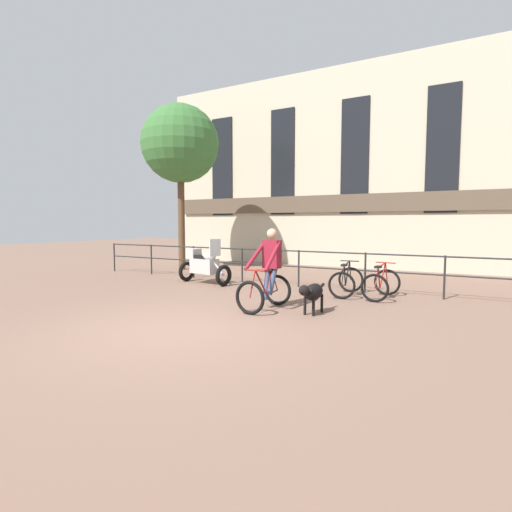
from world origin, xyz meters
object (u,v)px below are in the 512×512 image
object	(u,v)px
parked_motorcycle	(204,265)
dog	(312,292)
parked_bicycle_mid_left	(381,284)
cyclist_with_bike	(268,273)
parked_bicycle_near_lamp	(346,281)

from	to	relation	value
parked_motorcycle	dog	bearing A→B (deg)	-107.57
parked_motorcycle	parked_bicycle_mid_left	xyz separation A→B (m)	(5.14, 0.16, -0.20)
cyclist_with_bike	parked_bicycle_mid_left	bearing A→B (deg)	54.38
cyclist_with_bike	dog	bearing A→B (deg)	1.51
cyclist_with_bike	dog	distance (m)	1.07
parked_bicycle_near_lamp	dog	bearing A→B (deg)	85.65
dog	parked_bicycle_near_lamp	world-z (taller)	parked_bicycle_near_lamp
cyclist_with_bike	parked_motorcycle	size ratio (longest dim) A/B	0.96
parked_bicycle_near_lamp	cyclist_with_bike	bearing A→B (deg)	61.81
dog	parked_bicycle_mid_left	bearing A→B (deg)	74.52
parked_bicycle_near_lamp	parked_bicycle_mid_left	xyz separation A→B (m)	(0.85, -0.00, 0.00)
parked_bicycle_mid_left	parked_motorcycle	bearing A→B (deg)	5.48
dog	parked_bicycle_near_lamp	size ratio (longest dim) A/B	0.91
dog	parked_bicycle_mid_left	distance (m)	2.49
cyclist_with_bike	parked_bicycle_near_lamp	size ratio (longest dim) A/B	1.47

